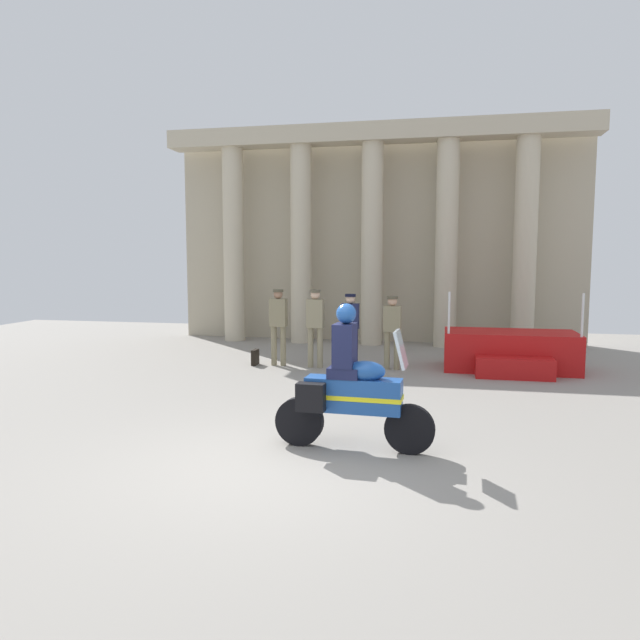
{
  "coord_description": "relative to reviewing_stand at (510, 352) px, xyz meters",
  "views": [
    {
      "loc": [
        1.96,
        -6.5,
        2.48
      ],
      "look_at": [
        -0.17,
        3.59,
        1.38
      ],
      "focal_mm": 33.02,
      "sensor_mm": 36.0,
      "label": 1
    }
  ],
  "objects": [
    {
      "name": "ground_plane",
      "position": [
        -3.41,
        -6.86,
        -0.41
      ],
      "size": [
        28.0,
        28.0,
        0.0
      ],
      "primitive_type": "plane",
      "color": "gray"
    },
    {
      "name": "colonnade_backdrop",
      "position": [
        -3.47,
        3.8,
        2.97
      ],
      "size": [
        11.92,
        1.46,
        6.18
      ],
      "color": "#B6AB91",
      "rests_on": "ground_plane"
    },
    {
      "name": "reviewing_stand",
      "position": [
        0.0,
        0.0,
        0.0
      ],
      "size": [
        2.83,
        1.9,
        1.75
      ],
      "color": "#B71414",
      "rests_on": "ground_plane"
    },
    {
      "name": "officer_in_row_0",
      "position": [
        -5.15,
        -0.48,
        0.63
      ],
      "size": [
        0.38,
        0.24,
        1.76
      ],
      "rotation": [
        0.0,
        0.0,
        3.12
      ],
      "color": "#847A5B",
      "rests_on": "ground_plane"
    },
    {
      "name": "officer_in_row_1",
      "position": [
        -4.27,
        -0.53,
        0.63
      ],
      "size": [
        0.38,
        0.24,
        1.76
      ],
      "rotation": [
        0.0,
        0.0,
        3.12
      ],
      "color": "gray",
      "rests_on": "ground_plane"
    },
    {
      "name": "officer_in_row_2",
      "position": [
        -3.49,
        -0.42,
        0.58
      ],
      "size": [
        0.38,
        0.24,
        1.67
      ],
      "rotation": [
        0.0,
        0.0,
        3.12
      ],
      "color": "#191E42",
      "rests_on": "ground_plane"
    },
    {
      "name": "officer_in_row_3",
      "position": [
        -2.56,
        -0.43,
        0.56
      ],
      "size": [
        0.38,
        0.24,
        1.63
      ],
      "rotation": [
        0.0,
        0.0,
        3.12
      ],
      "color": "#847A5B",
      "rests_on": "ground_plane"
    },
    {
      "name": "motorcycle_with_rider",
      "position": [
        -2.64,
        -6.01,
        0.39
      ],
      "size": [
        2.09,
        0.72,
        1.9
      ],
      "rotation": [
        0.0,
        0.0,
        -0.04
      ],
      "color": "black",
      "rests_on": "ground_plane"
    },
    {
      "name": "briefcase_on_ground",
      "position": [
        -5.7,
        -0.52,
        -0.23
      ],
      "size": [
        0.1,
        0.32,
        0.36
      ],
      "primitive_type": "cube",
      "color": "black",
      "rests_on": "ground_plane"
    }
  ]
}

